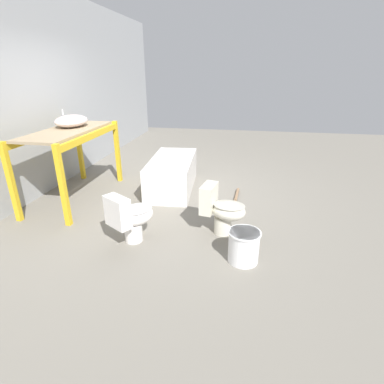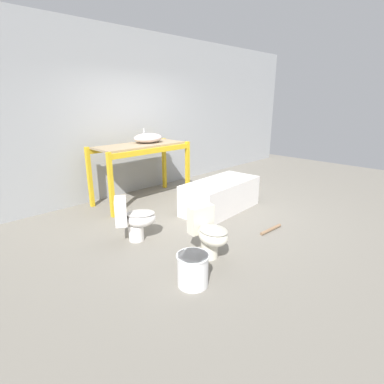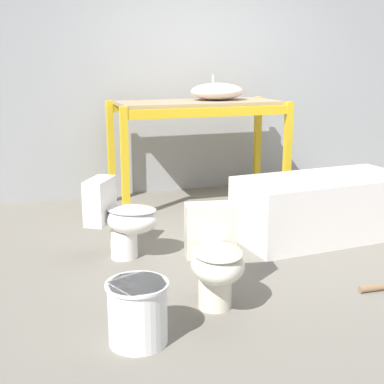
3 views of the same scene
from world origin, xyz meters
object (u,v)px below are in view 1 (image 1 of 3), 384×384
object	(u,v)px
sink_basin	(71,121)
toilet_near	(222,209)
bathtub_main	(172,171)
toilet_far	(131,217)
bucket_white	(244,246)

from	to	relation	value
sink_basin	toilet_near	world-z (taller)	sink_basin
toilet_near	bathtub_main	bearing A→B (deg)	45.60
toilet_far	bucket_white	bearing A→B (deg)	-155.29
bathtub_main	bucket_white	size ratio (longest dim) A/B	4.34
bathtub_main	toilet_near	xyz separation A→B (m)	(-1.38, -0.97, 0.02)
bathtub_main	toilet_far	world-z (taller)	toilet_far
toilet_near	bucket_white	xyz separation A→B (m)	(-0.56, -0.28, -0.14)
bathtub_main	bucket_white	world-z (taller)	bathtub_main
sink_basin	toilet_near	distance (m)	2.77
toilet_near	sink_basin	bearing A→B (deg)	79.25
sink_basin	toilet_near	bearing A→B (deg)	-111.34
toilet_far	toilet_near	bearing A→B (deg)	-127.24
sink_basin	bucket_white	world-z (taller)	sink_basin
bathtub_main	toilet_far	size ratio (longest dim) A/B	2.43
bucket_white	toilet_near	bearing A→B (deg)	26.59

